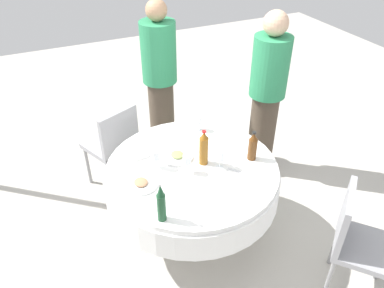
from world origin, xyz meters
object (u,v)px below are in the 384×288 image
object	(u,v)px
person_right	(267,94)
wine_glass_south	(187,160)
plate_mid	(141,184)
wine_glass_north	(220,156)
wine_glass_east	(197,121)
chair_east	(114,142)
wine_glass_rear	(156,155)
person_left	(160,80)
bottle_amber_left	(204,149)
bottle_dark_green_right	(161,203)
plate_outer	(177,156)
bottle_brown_front	(253,146)
chair_south	(355,237)
dining_table	(192,181)

from	to	relation	value
person_right	wine_glass_south	bearing A→B (deg)	-89.46
plate_mid	wine_glass_north	bearing A→B (deg)	-95.46
wine_glass_east	chair_east	size ratio (longest dim) A/B	0.15
wine_glass_rear	person_right	bearing A→B (deg)	-69.69
wine_glass_east	person_left	distance (m)	0.80
wine_glass_north	wine_glass_south	bearing A→B (deg)	77.24
bottle_amber_left	wine_glass_north	size ratio (longest dim) A/B	1.81
bottle_dark_green_right	bottle_amber_left	world-z (taller)	bottle_dark_green_right
wine_glass_rear	chair_east	bearing A→B (deg)	10.40
wine_glass_rear	plate_outer	world-z (taller)	wine_glass_rear
plate_outer	bottle_brown_front	bearing A→B (deg)	-115.98
bottle_dark_green_right	wine_glass_east	distance (m)	1.07
person_left	chair_south	xyz separation A→B (m)	(-2.14, -0.58, -0.34)
wine_glass_north	plate_outer	size ratio (longest dim) A/B	0.65
bottle_amber_left	wine_glass_south	bearing A→B (deg)	105.77
bottle_brown_front	bottle_dark_green_right	bearing A→B (deg)	109.81
chair_east	wine_glass_rear	bearing A→B (deg)	-103.38
bottle_amber_left	bottle_brown_front	world-z (taller)	bottle_amber_left
wine_glass_north	chair_south	bearing A→B (deg)	-142.46
wine_glass_rear	person_left	distance (m)	1.23
person_left	wine_glass_rear	bearing A→B (deg)	-102.10
wine_glass_east	chair_south	size ratio (longest dim) A/B	0.15
dining_table	wine_glass_rear	bearing A→B (deg)	67.61
bottle_brown_front	wine_glass_south	world-z (taller)	bottle_brown_front
wine_glass_south	chair_south	distance (m)	1.26
person_right	chair_east	world-z (taller)	person_right
dining_table	chair_east	distance (m)	0.96
bottle_dark_green_right	person_left	world-z (taller)	person_left
dining_table	bottle_dark_green_right	distance (m)	0.64
bottle_dark_green_right	bottle_brown_front	distance (m)	0.90
bottle_brown_front	wine_glass_north	size ratio (longest dim) A/B	1.53
wine_glass_east	dining_table	bearing A→B (deg)	150.43
bottle_amber_left	person_left	bearing A→B (deg)	-5.61
chair_south	bottle_brown_front	bearing A→B (deg)	-108.22
bottle_brown_front	person_left	world-z (taller)	person_left
bottle_dark_green_right	person_right	xyz separation A→B (m)	(0.98, -1.43, -0.03)
plate_mid	plate_outer	bearing A→B (deg)	-61.97
wine_glass_south	plate_mid	world-z (taller)	wine_glass_south
dining_table	plate_mid	distance (m)	0.45
wine_glass_rear	chair_south	bearing A→B (deg)	-134.04
dining_table	chair_south	size ratio (longest dim) A/B	1.52
bottle_dark_green_right	dining_table	bearing A→B (deg)	-43.89
wine_glass_rear	plate_outer	size ratio (longest dim) A/B	0.64
wine_glass_south	plate_outer	distance (m)	0.21
wine_glass_south	chair_east	world-z (taller)	wine_glass_south
person_left	chair_south	world-z (taller)	person_left
dining_table	wine_glass_north	xyz separation A→B (m)	(-0.10, -0.18, 0.26)
plate_outer	chair_south	world-z (taller)	chair_south
dining_table	bottle_brown_front	distance (m)	0.54
dining_table	plate_outer	bearing A→B (deg)	21.22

